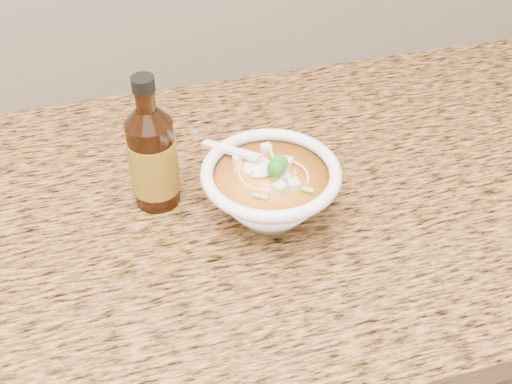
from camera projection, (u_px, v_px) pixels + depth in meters
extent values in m
cylinder|color=white|center=(270.00, 213.00, 0.86)|extent=(0.07, 0.07, 0.01)
torus|color=white|center=(271.00, 173.00, 0.82)|extent=(0.18, 0.18, 0.02)
torus|color=beige|center=(285.00, 182.00, 0.81)|extent=(0.08, 0.08, 0.00)
torus|color=beige|center=(270.00, 178.00, 0.82)|extent=(0.11, 0.11, 0.00)
torus|color=beige|center=(277.00, 172.00, 0.83)|extent=(0.07, 0.07, 0.00)
torus|color=beige|center=(256.00, 174.00, 0.83)|extent=(0.06, 0.06, 0.00)
torus|color=beige|center=(280.00, 175.00, 0.83)|extent=(0.05, 0.05, 0.00)
torus|color=beige|center=(264.00, 187.00, 0.82)|extent=(0.06, 0.06, 0.00)
torus|color=beige|center=(270.00, 179.00, 0.83)|extent=(0.12, 0.12, 0.00)
torus|color=beige|center=(268.00, 187.00, 0.82)|extent=(0.11, 0.11, 0.00)
torus|color=beige|center=(275.00, 189.00, 0.82)|extent=(0.07, 0.07, 0.00)
torus|color=beige|center=(266.00, 188.00, 0.82)|extent=(0.09, 0.09, 0.00)
cube|color=silver|center=(292.00, 153.00, 0.85)|extent=(0.02, 0.02, 0.01)
cube|color=silver|center=(255.00, 193.00, 0.79)|extent=(0.01, 0.01, 0.01)
cube|color=silver|center=(293.00, 175.00, 0.82)|extent=(0.02, 0.02, 0.01)
cube|color=silver|center=(271.00, 185.00, 0.80)|extent=(0.02, 0.02, 0.02)
cube|color=silver|center=(245.00, 165.00, 0.83)|extent=(0.02, 0.02, 0.01)
cube|color=silver|center=(288.00, 171.00, 0.82)|extent=(0.02, 0.02, 0.01)
cube|color=silver|center=(297.00, 192.00, 0.79)|extent=(0.02, 0.02, 0.02)
cube|color=silver|center=(253.00, 170.00, 0.83)|extent=(0.02, 0.02, 0.01)
ellipsoid|color=#196014|center=(277.00, 170.00, 0.80)|extent=(0.03, 0.03, 0.03)
cylinder|color=#75D150|center=(312.00, 178.00, 0.81)|extent=(0.02, 0.01, 0.01)
cylinder|color=#75D150|center=(286.00, 187.00, 0.80)|extent=(0.01, 0.02, 0.01)
cylinder|color=#75D150|center=(297.00, 174.00, 0.82)|extent=(0.01, 0.02, 0.01)
cylinder|color=#75D150|center=(295.00, 191.00, 0.79)|extent=(0.02, 0.02, 0.01)
ellipsoid|color=white|center=(258.00, 167.00, 0.83)|extent=(0.04, 0.04, 0.01)
cube|color=white|center=(231.00, 150.00, 0.85)|extent=(0.07, 0.09, 0.03)
cylinder|color=#321506|center=(154.00, 163.00, 0.85)|extent=(0.08, 0.08, 0.13)
cylinder|color=#321506|center=(145.00, 100.00, 0.78)|extent=(0.03, 0.03, 0.03)
cylinder|color=black|center=(143.00, 84.00, 0.77)|extent=(0.04, 0.04, 0.02)
cylinder|color=red|center=(154.00, 164.00, 0.85)|extent=(0.08, 0.08, 0.08)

